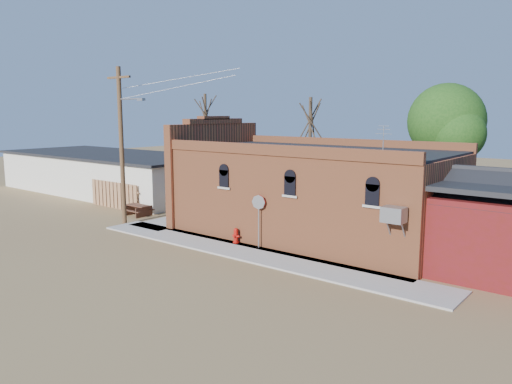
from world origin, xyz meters
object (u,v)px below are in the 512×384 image
Objects in this scene: brick_bar at (307,192)px; stop_sign at (259,207)px; trash_barrel at (195,213)px; utility_pole at (122,142)px; fire_hydrant at (236,236)px; picnic_table at (138,209)px.

brick_bar is 3.72m from stop_sign.
utility_pole is at bearing -134.10° from trash_barrel.
trash_barrel is at bearing 132.58° from fire_hydrant.
trash_barrel is at bearing 12.80° from picnic_table.
picnic_table is at bearing 124.13° from utility_pole.
stop_sign is at bearing -7.11° from picnic_table.
fire_hydrant is at bearing -115.20° from brick_bar.
picnic_table is (-4.20, -0.94, -0.09)m from trash_barrel.
trash_barrel is (-6.63, 2.34, -1.50)m from stop_sign.
stop_sign reaches higher than trash_barrel.
utility_pole is (-9.79, -4.29, 2.43)m from brick_bar.
utility_pole is at bearing -163.71° from stop_sign.
fire_hydrant is 5.71m from trash_barrel.
brick_bar is at bearing 11.08° from trash_barrel.
stop_sign is (9.48, 0.60, -2.73)m from utility_pole.
brick_bar is 9.84× the size of picnic_table.
brick_bar is 4.50m from fire_hydrant.
utility_pole reaches higher than brick_bar.
fire_hydrant is at bearing -8.24° from picnic_table.
utility_pole is 4.95m from picnic_table.
fire_hydrant is 2.14m from stop_sign.
stop_sign is (-0.31, -3.69, -0.30)m from brick_bar.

